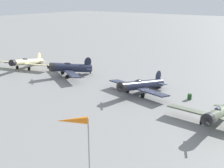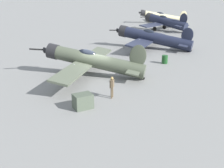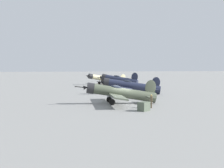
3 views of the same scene
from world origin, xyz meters
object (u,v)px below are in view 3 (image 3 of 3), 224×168
airplane_foreground (119,93)px  ground_crew_mechanic (151,100)px  equipment_crate (144,106)px  airplane_mid_apron (130,86)px  airplane_outer_stand (106,79)px  fuel_drum (153,95)px  airplane_far_line (118,80)px

airplane_foreground → ground_crew_mechanic: 5.85m
airplane_foreground → equipment_crate: airplane_foreground is taller
airplane_mid_apron → airplane_outer_stand: (0.23, -28.48, -0.02)m
airplane_foreground → fuel_drum: airplane_foreground is taller
airplane_outer_stand → ground_crew_mechanic: bearing=72.5°
airplane_far_line → equipment_crate: (3.63, 37.37, -1.16)m
airplane_foreground → airplane_outer_stand: bearing=-93.7°
airplane_foreground → equipment_crate: (-1.53, 7.26, -0.97)m
airplane_far_line → ground_crew_mechanic: (2.11, 35.08, -0.67)m
airplane_far_line → ground_crew_mechanic: bearing=115.8°
airplane_outer_stand → equipment_crate: (2.58, 49.26, -0.90)m
ground_crew_mechanic → equipment_crate: bearing=-119.7°
airplane_foreground → fuel_drum: bearing=-135.1°
ground_crew_mechanic → equipment_crate: 2.80m
equipment_crate → airplane_far_line: bearing=-95.6°
airplane_mid_apron → airplane_outer_stand: size_ratio=0.91×
airplane_mid_apron → ground_crew_mechanic: 18.54m
airplane_far_line → ground_crew_mechanic: 35.15m
airplane_far_line → fuel_drum: bearing=122.2°
airplane_foreground → airplane_far_line: 30.55m
airplane_outer_stand → equipment_crate: 49.34m
ground_crew_mechanic → fuel_drum: (-3.38, -10.98, -0.56)m
airplane_outer_stand → fuel_drum: 36.08m
airplane_foreground → ground_crew_mechanic: airplane_foreground is taller
airplane_mid_apron → airplane_outer_stand: airplane_mid_apron is taller
airplane_mid_apron → airplane_far_line: bearing=-81.5°
airplane_outer_stand → ground_crew_mechanic: 46.98m
airplane_outer_stand → airplane_mid_apron: bearing=74.2°
airplane_foreground → airplane_mid_apron: size_ratio=1.09×
airplane_outer_stand → airplane_far_line: bearing=78.8°
fuel_drum → airplane_mid_apron: bearing=-74.4°
airplane_mid_apron → airplane_outer_stand: 28.48m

